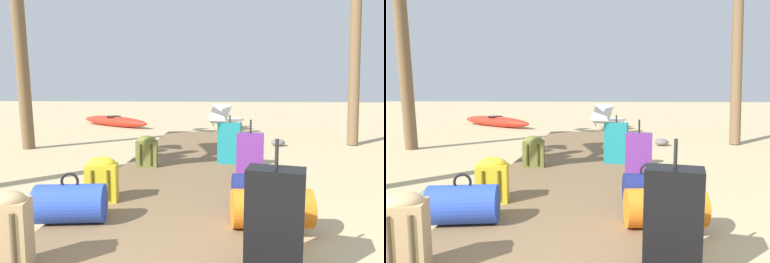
# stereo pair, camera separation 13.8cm
# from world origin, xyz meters

# --- Properties ---
(ground_plane) EXTENTS (60.00, 60.00, 0.00)m
(ground_plane) POSITION_xyz_m (0.00, 3.41, 0.00)
(ground_plane) COLOR tan
(boardwalk) EXTENTS (2.11, 8.51, 0.08)m
(boardwalk) POSITION_xyz_m (0.00, 4.26, 0.04)
(boardwalk) COLOR brown
(boardwalk) RESTS_ON ground
(duffel_bag_orange) EXTENTS (0.71, 0.40, 0.45)m
(duffel_bag_orange) POSITION_xyz_m (0.94, 1.71, 0.25)
(duffel_bag_orange) COLOR orange
(duffel_bag_orange) RESTS_ON boardwalk
(duffel_bag_blue) EXTENTS (0.65, 0.44, 0.46)m
(duffel_bag_blue) POSITION_xyz_m (-0.84, 1.66, 0.26)
(duffel_bag_blue) COLOR #2847B7
(duffel_bag_blue) RESTS_ON boardwalk
(suitcase_black) EXTENTS (0.42, 0.31, 0.88)m
(suitcase_black) POSITION_xyz_m (0.87, 0.98, 0.43)
(suitcase_black) COLOR black
(suitcase_black) RESTS_ON boardwalk
(suitcase_purple) EXTENTS (0.36, 0.24, 0.81)m
(suitcase_purple) POSITION_xyz_m (0.86, 3.19, 0.40)
(suitcase_purple) COLOR #6B2D84
(suitcase_purple) RESTS_ON boardwalk
(backpack_tan) EXTENTS (0.31, 0.28, 0.55)m
(backpack_tan) POSITION_xyz_m (-0.87, 0.79, 0.37)
(backpack_tan) COLOR tan
(backpack_tan) RESTS_ON boardwalk
(duffel_bag_navy) EXTENTS (0.51, 0.37, 0.44)m
(duffel_bag_navy) POSITION_xyz_m (0.86, 2.29, 0.25)
(duffel_bag_navy) COLOR navy
(duffel_bag_navy) RESTS_ON boardwalk
(backpack_yellow) EXTENTS (0.35, 0.27, 0.48)m
(backpack_yellow) POSITION_xyz_m (-0.77, 2.28, 0.33)
(backpack_yellow) COLOR gold
(backpack_yellow) RESTS_ON boardwalk
(suitcase_teal) EXTENTS (0.39, 0.25, 0.78)m
(suitcase_teal) POSITION_xyz_m (0.61, 4.34, 0.41)
(suitcase_teal) COLOR #197A7F
(suitcase_teal) RESTS_ON boardwalk
(backpack_olive) EXTENTS (0.33, 0.21, 0.48)m
(backpack_olive) POSITION_xyz_m (-0.66, 3.97, 0.33)
(backpack_olive) COLOR olive
(backpack_olive) RESTS_ON boardwalk
(lounge_chair) EXTENTS (1.17, 1.64, 0.80)m
(lounge_chair) POSITION_xyz_m (0.56, 9.91, 0.33)
(lounge_chair) COLOR white
(lounge_chair) RESTS_ON ground
(kayak) EXTENTS (3.00, 2.28, 0.35)m
(kayak) POSITION_xyz_m (-3.27, 10.41, 0.18)
(kayak) COLOR red
(kayak) RESTS_ON ground
(rock_right_far) EXTENTS (0.36, 0.35, 0.16)m
(rock_right_far) POSITION_xyz_m (1.74, 6.67, 0.08)
(rock_right_far) COLOR slate
(rock_right_far) RESTS_ON ground
(rock_left_far) EXTENTS (0.40, 0.40, 0.23)m
(rock_left_far) POSITION_xyz_m (-1.42, 2.17, 0.12)
(rock_left_far) COLOR slate
(rock_left_far) RESTS_ON ground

